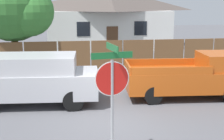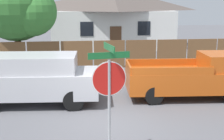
# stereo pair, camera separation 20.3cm
# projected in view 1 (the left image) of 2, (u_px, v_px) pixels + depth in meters

# --- Properties ---
(ground_plane) EXTENTS (80.00, 80.00, 0.00)m
(ground_plane) POSITION_uv_depth(u_px,v_px,m) (109.00, 123.00, 10.29)
(ground_plane) COLOR #56565B
(wooden_fence) EXTENTS (15.50, 0.12, 1.75)m
(wooden_fence) POSITION_uv_depth(u_px,v_px,m) (123.00, 54.00, 18.69)
(wooden_fence) COLOR brown
(wooden_fence) RESTS_ON ground
(house) EXTENTS (10.76, 6.00, 5.03)m
(house) POSITION_uv_depth(u_px,v_px,m) (108.00, 17.00, 26.67)
(house) COLOR white
(house) RESTS_ON ground
(oak_tree) EXTENTS (4.64, 4.42, 5.98)m
(oak_tree) POSITION_uv_depth(u_px,v_px,m) (16.00, 5.00, 18.13)
(oak_tree) COLOR brown
(oak_tree) RESTS_ON ground
(red_suv) EXTENTS (4.99, 2.34, 1.93)m
(red_suv) POSITION_uv_depth(u_px,v_px,m) (34.00, 78.00, 11.95)
(red_suv) COLOR #B7B7BC
(red_suv) RESTS_ON ground
(orange_pickup) EXTENTS (5.14, 2.26, 1.85)m
(orange_pickup) POSITION_uv_depth(u_px,v_px,m) (192.00, 76.00, 12.87)
(orange_pickup) COLOR #B74C14
(orange_pickup) RESTS_ON ground
(stop_sign) EXTENTS (0.97, 0.88, 2.99)m
(stop_sign) POSITION_uv_depth(u_px,v_px,m) (112.00, 86.00, 7.20)
(stop_sign) COLOR gray
(stop_sign) RESTS_ON ground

